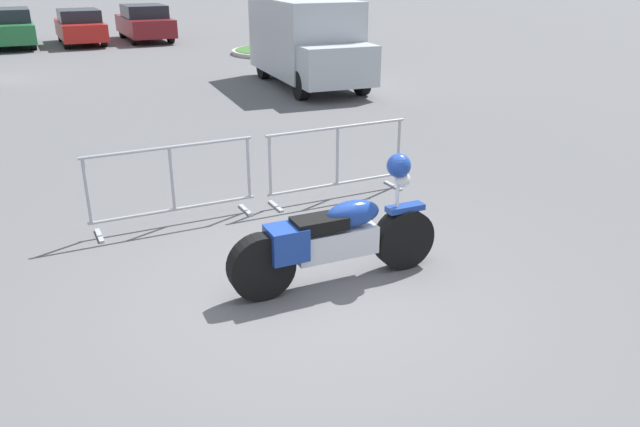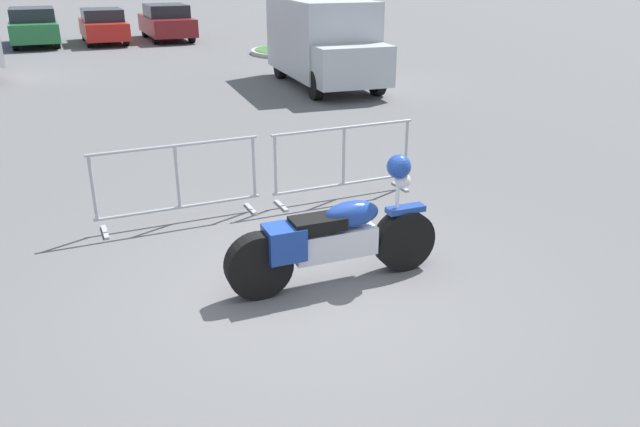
{
  "view_description": "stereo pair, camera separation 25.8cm",
  "coord_description": "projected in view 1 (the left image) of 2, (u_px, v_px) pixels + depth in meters",
  "views": [
    {
      "loc": [
        -2.41,
        -5.25,
        3.25
      ],
      "look_at": [
        0.32,
        0.55,
        0.65
      ],
      "focal_mm": 35.0,
      "sensor_mm": 36.0,
      "label": 1
    },
    {
      "loc": [
        -2.18,
        -5.35,
        3.25
      ],
      "look_at": [
        0.32,
        0.55,
        0.65
      ],
      "focal_mm": 35.0,
      "sensor_mm": 36.0,
      "label": 2
    }
  ],
  "objects": [
    {
      "name": "planter_island",
      "position": [
        281.0,
        47.0,
        23.58
      ],
      "size": [
        3.51,
        3.51,
        0.89
      ],
      "color": "#ADA89E",
      "rests_on": "ground"
    },
    {
      "name": "delivery_van",
      "position": [
        307.0,
        40.0,
        17.18
      ],
      "size": [
        2.28,
        5.12,
        2.31
      ],
      "rotation": [
        0.0,
        0.0,
        -1.64
      ],
      "color": "#B2B7BC",
      "rests_on": "ground"
    },
    {
      "name": "crowd_barrier_far",
      "position": [
        337.0,
        161.0,
        9.06
      ],
      "size": [
        2.21,
        0.48,
        1.07
      ],
      "rotation": [
        0.0,
        0.0,
        0.02
      ],
      "color": "#9EA0A5",
      "rests_on": "ground"
    },
    {
      "name": "motorcycle",
      "position": [
        336.0,
        238.0,
        6.63
      ],
      "size": [
        2.4,
        0.35,
        1.36
      ],
      "rotation": [
        0.0,
        0.0,
        -0.01
      ],
      "color": "black",
      "rests_on": "ground"
    },
    {
      "name": "parked_car_maroon",
      "position": [
        145.0,
        23.0,
        27.24
      ],
      "size": [
        1.85,
        4.47,
        1.51
      ],
      "rotation": [
        0.0,
        0.0,
        1.58
      ],
      "color": "maroon",
      "rests_on": "ground"
    },
    {
      "name": "parked_car_red",
      "position": [
        80.0,
        27.0,
        26.04
      ],
      "size": [
        1.73,
        4.18,
        1.42
      ],
      "rotation": [
        0.0,
        0.0,
        1.58
      ],
      "color": "#B21E19",
      "rests_on": "ground"
    },
    {
      "name": "crowd_barrier_near",
      "position": [
        173.0,
        184.0,
        8.11
      ],
      "size": [
        2.21,
        0.48,
        1.07
      ],
      "rotation": [
        0.0,
        0.0,
        0.02
      ],
      "color": "#9EA0A5",
      "rests_on": "ground"
    },
    {
      "name": "ground_plane",
      "position": [
        314.0,
        293.0,
        6.57
      ],
      "size": [
        120.0,
        120.0,
        0.0
      ],
      "primitive_type": "plane",
      "color": "#5B5B5E"
    },
    {
      "name": "parked_car_green",
      "position": [
        9.0,
        28.0,
        25.19
      ],
      "size": [
        1.84,
        4.46,
        1.51
      ],
      "rotation": [
        0.0,
        0.0,
        1.58
      ],
      "color": "#236B38",
      "rests_on": "ground"
    }
  ]
}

